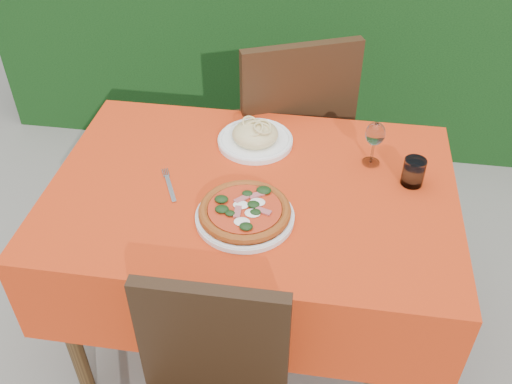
# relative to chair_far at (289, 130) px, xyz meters

# --- Properties ---
(ground) EXTENTS (60.00, 60.00, 0.00)m
(ground) POSITION_rel_chair_far_xyz_m (-0.06, -0.60, -0.57)
(ground) COLOR slate
(ground) RESTS_ON ground
(dining_table) EXTENTS (1.26, 0.86, 0.75)m
(dining_table) POSITION_rel_chair_far_xyz_m (-0.06, -0.60, 0.03)
(dining_table) COLOR #462F16
(dining_table) RESTS_ON ground
(chair_far) EXTENTS (0.59, 0.59, 0.99)m
(chair_far) POSITION_rel_chair_far_xyz_m (0.00, 0.00, 0.00)
(chair_far) COLOR black
(chair_far) RESTS_ON ground
(pizza_plate) EXTENTS (0.34, 0.34, 0.05)m
(pizza_plate) POSITION_rel_chair_far_xyz_m (-0.06, -0.75, 0.20)
(pizza_plate) COLOR silver
(pizza_plate) RESTS_ON dining_table
(pasta_plate) EXTENTS (0.26, 0.26, 0.07)m
(pasta_plate) POSITION_rel_chair_far_xyz_m (-0.08, -0.37, 0.20)
(pasta_plate) COLOR white
(pasta_plate) RESTS_ON dining_table
(water_glass) EXTENTS (0.07, 0.07, 0.09)m
(water_glass) POSITION_rel_chair_far_xyz_m (0.43, -0.51, 0.22)
(water_glass) COLOR silver
(water_glass) RESTS_ON dining_table
(wine_glass) EXTENTS (0.06, 0.06, 0.15)m
(wine_glass) POSITION_rel_chair_far_xyz_m (0.31, -0.42, 0.29)
(wine_glass) COLOR silver
(wine_glass) RESTS_ON dining_table
(fork) EXTENTS (0.10, 0.18, 0.00)m
(fork) POSITION_rel_chair_far_xyz_m (-0.31, -0.65, 0.18)
(fork) COLOR #B3B3BA
(fork) RESTS_ON dining_table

